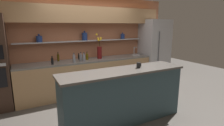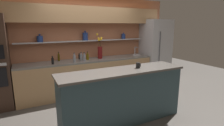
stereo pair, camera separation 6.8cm
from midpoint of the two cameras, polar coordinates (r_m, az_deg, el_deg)
The scene contains 16 objects.
ground_plane at distance 3.96m, azimuth 0.24°, elevation -15.13°, with size 12.00×12.00×0.00m, color #4C4742.
back_wall_unit at distance 4.94m, azimuth -7.99°, elevation 8.94°, with size 5.20×0.44×2.60m.
back_counter_unit at distance 4.84m, azimuth -7.00°, elevation -4.23°, with size 3.63×0.62×0.92m.
island_counter at distance 3.36m, azimuth 4.07°, elevation -10.68°, with size 2.42×0.61×1.02m.
refrigerator at distance 5.82m, azimuth 14.22°, elevation 3.71°, with size 0.81×0.73×2.00m.
flower_vase at distance 4.83m, azimuth -3.56°, elevation 4.12°, with size 0.16×0.14×0.69m.
sink_fixture at distance 5.44m, azimuth 8.34°, elevation 2.83°, with size 0.26×0.26×0.25m.
bottle_sauce_0 at distance 4.80m, azimuth -10.23°, elevation 2.05°, with size 0.05×0.05×0.17m.
bottle_sauce_1 at distance 4.78m, azimuth -8.41°, elevation 2.01°, with size 0.05×0.05×0.16m.
bottle_sauce_2 at distance 4.33m, azimuth -18.40°, elevation 0.67°, with size 0.06×0.06×0.20m.
bottle_spirit_3 at distance 4.58m, azimuth -9.59°, elevation 1.86°, with size 0.07×0.07×0.23m.
bottle_oil_4 at distance 4.68m, azimuth -16.60°, elevation 1.77°, with size 0.06×0.06×0.24m.
bottle_spirit_5 at distance 4.42m, azimuth -11.76°, elevation 1.47°, with size 0.07×0.07×0.24m.
bottle_spirit_6 at distance 4.50m, azimuth -8.60°, elevation 1.73°, with size 0.07×0.07×0.23m.
bottle_oil_7 at distance 4.70m, azimuth -7.58°, elevation 2.10°, with size 0.07×0.07×0.22m.
coffee_mug at distance 3.37m, azimuth 9.08°, elevation -0.76°, with size 0.10×0.08×0.10m.
Camera 2 is at (-1.58, -3.15, 1.82)m, focal length 28.00 mm.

